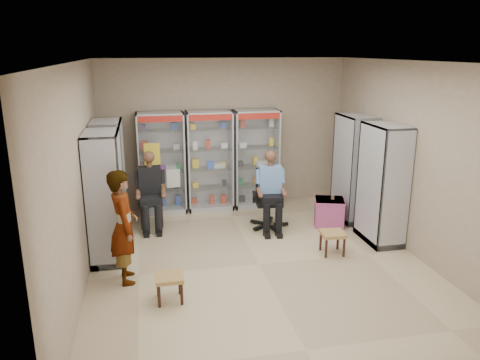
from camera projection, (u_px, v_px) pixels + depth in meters
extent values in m
plane|color=tan|center=(259.00, 264.00, 7.13)|extent=(6.00, 6.00, 0.00)
cube|color=tan|center=(224.00, 134.00, 9.55)|extent=(5.00, 0.02, 3.00)
cube|color=tan|center=(347.00, 257.00, 3.89)|extent=(5.00, 0.02, 3.00)
cube|color=tan|center=(78.00, 179.00, 6.24)|extent=(0.02, 6.00, 3.00)
cube|color=tan|center=(417.00, 161.00, 7.21)|extent=(0.02, 6.00, 3.00)
cube|color=silver|center=(261.00, 62.00, 6.32)|extent=(5.00, 6.00, 0.02)
cube|color=#B5B7BD|center=(162.00, 163.00, 9.18)|extent=(0.90, 0.50, 2.00)
cube|color=#A0A2A7|center=(210.00, 161.00, 9.36)|extent=(0.90, 0.50, 2.00)
cube|color=#A6A9AD|center=(256.00, 159.00, 9.55)|extent=(0.90, 0.50, 2.00)
cube|color=#AFB0B6|center=(354.00, 168.00, 8.80)|extent=(0.90, 0.50, 2.00)
cube|color=silver|center=(382.00, 184.00, 7.76)|extent=(0.90, 0.50, 2.00)
cube|color=#B5B7BD|center=(110.00, 178.00, 8.12)|extent=(0.90, 0.50, 2.00)
cube|color=#A2A4A9|center=(106.00, 197.00, 7.08)|extent=(0.90, 0.50, 2.00)
cube|color=black|center=(151.00, 201.00, 8.58)|extent=(0.42, 0.42, 0.94)
cube|color=black|center=(269.00, 199.00, 8.49)|extent=(0.64, 0.64, 1.07)
cube|color=#C44E96|center=(329.00, 212.00, 8.67)|extent=(0.65, 0.63, 0.50)
cylinder|color=#512006|center=(333.00, 197.00, 8.60)|extent=(0.07, 0.07, 0.09)
cube|color=#A98947|center=(332.00, 243.00, 7.47)|extent=(0.39, 0.39, 0.36)
cube|color=#94633E|center=(170.00, 288.00, 6.06)|extent=(0.36, 0.36, 0.36)
imported|color=#9B9A9D|center=(124.00, 227.00, 6.43)|extent=(0.46, 0.63, 1.62)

